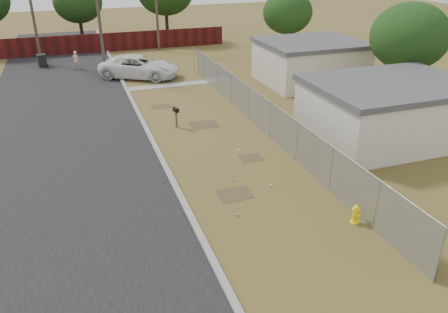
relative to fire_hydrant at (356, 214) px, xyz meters
name	(u,v)px	position (x,y,z in m)	size (l,w,h in m)	color
ground	(215,145)	(-2.70, 8.44, -0.37)	(120.00, 120.00, 0.00)	brown
street	(74,110)	(-9.46, 16.49, -0.35)	(15.10, 60.00, 0.12)	black
chainlink_fence	(263,117)	(0.42, 9.47, 0.43)	(0.10, 27.06, 2.02)	gray
privacy_fence	(74,45)	(-8.70, 33.44, 0.53)	(30.00, 0.12, 1.80)	#460F10
utility_poles	(98,7)	(-6.37, 29.11, 4.32)	(12.60, 8.24, 9.00)	#463A2F
houses	(345,83)	(7.00, 11.58, 1.19)	(9.30, 17.24, 3.10)	silver
horizon_trees	(145,3)	(-1.86, 32.00, 4.26)	(33.32, 31.94, 7.78)	black
fire_hydrant	(356,214)	(0.00, 0.00, 0.00)	(0.41, 0.41, 0.79)	yellow
mailbox	(176,111)	(-4.00, 11.59, 0.58)	(0.29, 0.53, 1.21)	brown
pickup_truck	(140,67)	(-4.18, 22.93, 0.48)	(2.83, 6.15, 1.71)	silver
pedestrian	(76,60)	(-8.79, 27.37, 0.39)	(0.55, 0.36, 1.52)	beige
trash_bin	(42,61)	(-11.55, 29.04, 0.18)	(0.87, 0.86, 1.08)	black
scattered_litter	(237,165)	(-2.48, 5.85, -0.33)	(2.38, 10.12, 0.07)	silver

